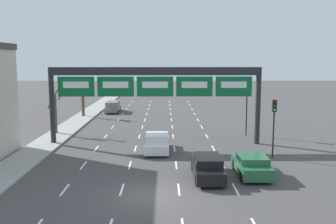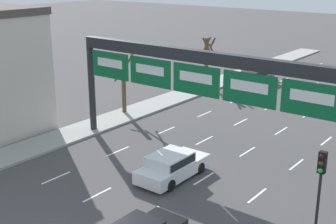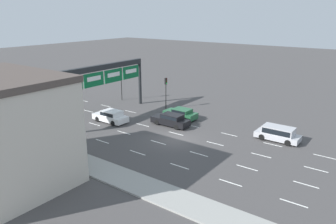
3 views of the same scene
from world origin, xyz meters
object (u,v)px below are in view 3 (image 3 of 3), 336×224
car_white (111,116)px  car_black (171,119)px  sign_gantry (92,76)px  traffic_light_mid_block (121,77)px  car_green (181,113)px  traffic_light_near_gantry (166,87)px  suv_silver (278,133)px

car_white → car_black: (3.35, -6.87, -0.01)m
car_white → sign_gantry: bearing=93.9°
car_black → traffic_light_mid_block: size_ratio=0.95×
car_green → traffic_light_near_gantry: 5.64m
car_green → car_black: bearing=-169.5°
car_white → traffic_light_near_gantry: (8.90, -1.98, 2.39)m
car_white → car_black: car_white is taller
car_white → car_black: 7.64m
traffic_light_near_gantry → traffic_light_mid_block: 8.49m
car_white → traffic_light_near_gantry: size_ratio=1.04×
suv_silver → traffic_light_mid_block: traffic_light_mid_block is taller
car_black → suv_silver: bearing=-76.6°
traffic_light_near_gantry → sign_gantry: bearing=152.4°
suv_silver → traffic_light_mid_block: bearing=84.5°
sign_gantry → traffic_light_mid_block: 9.81m
traffic_light_near_gantry → suv_silver: bearing=-99.0°
car_white → traffic_light_near_gantry: traffic_light_near_gantry is taller
car_green → traffic_light_near_gantry: size_ratio=0.97×
traffic_light_mid_block → car_white: bearing=-143.2°
sign_gantry → suv_silver: size_ratio=4.02×
car_green → traffic_light_mid_block: (2.42, 12.83, 2.88)m
car_black → traffic_light_mid_block: bearing=68.2°
car_green → car_white: (-6.27, 6.33, 0.06)m
car_green → traffic_light_mid_block: size_ratio=0.85×
sign_gantry → traffic_light_mid_block: (8.88, 3.72, -1.92)m
car_green → suv_silver: size_ratio=0.94×
car_white → suv_silver: suv_silver is taller
suv_silver → car_black: (-2.88, 12.05, -0.08)m
sign_gantry → car_black: size_ratio=3.84×
car_green → car_white: car_white is taller
sign_gantry → car_black: sign_gantry is taller
car_black → traffic_light_mid_block: (5.34, 13.36, 2.83)m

